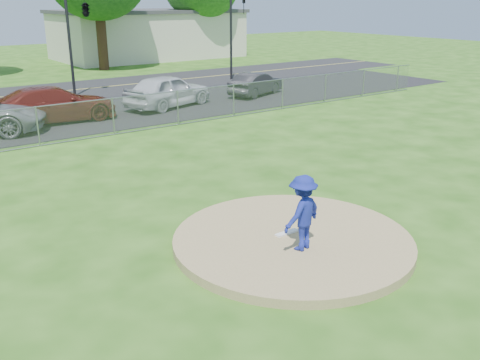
# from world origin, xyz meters

# --- Properties ---
(ground) EXTENTS (120.00, 120.00, 0.00)m
(ground) POSITION_xyz_m (0.00, 10.00, 0.00)
(ground) COLOR #245212
(ground) RESTS_ON ground
(pitchers_mound) EXTENTS (5.40, 5.40, 0.20)m
(pitchers_mound) POSITION_xyz_m (0.00, 0.00, 0.10)
(pitchers_mound) COLOR #998153
(pitchers_mound) RESTS_ON ground
(pitching_rubber) EXTENTS (0.60, 0.15, 0.04)m
(pitching_rubber) POSITION_xyz_m (0.00, 0.20, 0.22)
(pitching_rubber) COLOR white
(pitching_rubber) RESTS_ON pitchers_mound
(chain_link_fence) EXTENTS (40.00, 0.06, 1.50)m
(chain_link_fence) POSITION_xyz_m (0.00, 12.00, 0.75)
(chain_link_fence) COLOR gray
(chain_link_fence) RESTS_ON ground
(parking_lot) EXTENTS (50.00, 8.00, 0.01)m
(parking_lot) POSITION_xyz_m (0.00, 16.50, 0.01)
(parking_lot) COLOR black
(parking_lot) RESTS_ON ground
(street) EXTENTS (60.00, 7.00, 0.01)m
(street) POSITION_xyz_m (0.00, 24.00, 0.00)
(street) COLOR black
(street) RESTS_ON ground
(commercial_building) EXTENTS (16.40, 9.40, 4.30)m
(commercial_building) POSITION_xyz_m (16.00, 38.00, 2.16)
(commercial_building) COLOR beige
(commercial_building) RESTS_ON ground
(traffic_signal_center) EXTENTS (1.42, 2.48, 5.60)m
(traffic_signal_center) POSITION_xyz_m (3.97, 22.00, 4.61)
(traffic_signal_center) COLOR black
(traffic_signal_center) RESTS_ON ground
(traffic_signal_right) EXTENTS (1.28, 0.20, 5.60)m
(traffic_signal_right) POSITION_xyz_m (14.24, 22.00, 3.36)
(traffic_signal_right) COLOR black
(traffic_signal_right) RESTS_ON ground
(pitcher) EXTENTS (1.17, 0.82, 1.65)m
(pitcher) POSITION_xyz_m (-0.25, -0.55, 1.02)
(pitcher) COLOR navy
(pitcher) RESTS_ON pitchers_mound
(parked_car_darkred) EXTENTS (5.58, 2.56, 1.58)m
(parked_car_darkred) POSITION_xyz_m (-0.12, 15.83, 0.80)
(parked_car_darkred) COLOR #5C1E17
(parked_car_darkred) RESTS_ON parking_lot
(parked_car_pearl) EXTENTS (5.25, 3.31, 1.67)m
(parked_car_pearl) POSITION_xyz_m (5.66, 15.86, 0.84)
(parked_car_pearl) COLOR silver
(parked_car_pearl) RESTS_ON parking_lot
(parked_car_charcoal) EXTENTS (4.14, 2.67, 1.29)m
(parked_car_charcoal) POSITION_xyz_m (11.42, 15.96, 0.65)
(parked_car_charcoal) COLOR #262629
(parked_car_charcoal) RESTS_ON parking_lot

